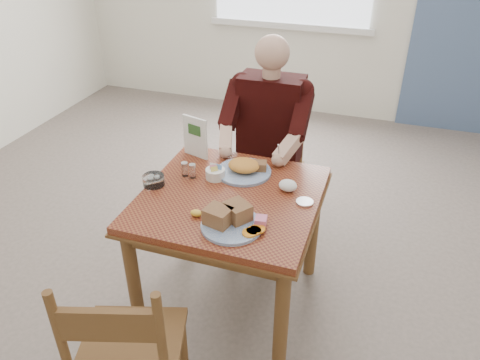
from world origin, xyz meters
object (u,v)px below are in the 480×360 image
(table, at_px, (230,212))
(chair_near, at_px, (128,354))
(near_plate, at_px, (231,219))
(chair_far, at_px, (269,168))
(far_plate, at_px, (245,168))
(diner, at_px, (267,129))

(table, height_order, chair_near, chair_near)
(table, bearing_deg, near_plate, -69.12)
(chair_far, relative_size, far_plate, 2.61)
(table, height_order, near_plate, near_plate)
(near_plate, bearing_deg, chair_far, 95.13)
(chair_near, bearing_deg, near_plate, 69.44)
(chair_near, xyz_separation_m, far_plate, (0.14, 1.09, 0.30))
(table, distance_m, far_plate, 0.28)
(chair_near, bearing_deg, chair_far, 85.30)
(diner, bearing_deg, chair_far, 90.01)
(diner, bearing_deg, table, -90.00)
(diner, height_order, near_plate, diner)
(far_plate, bearing_deg, chair_near, -97.33)
(diner, distance_m, near_plate, 0.96)
(table, distance_m, chair_far, 0.81)
(table, xyz_separation_m, diner, (0.00, 0.71, 0.17))
(near_plate, bearing_deg, diner, 95.61)
(chair_near, xyz_separation_m, diner, (0.14, 1.57, 0.33))
(near_plate, xyz_separation_m, far_plate, (-0.09, 0.48, -0.00))
(chair_far, distance_m, far_plate, 0.64)
(chair_near, bearing_deg, table, 80.99)
(near_plate, distance_m, far_plate, 0.49)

